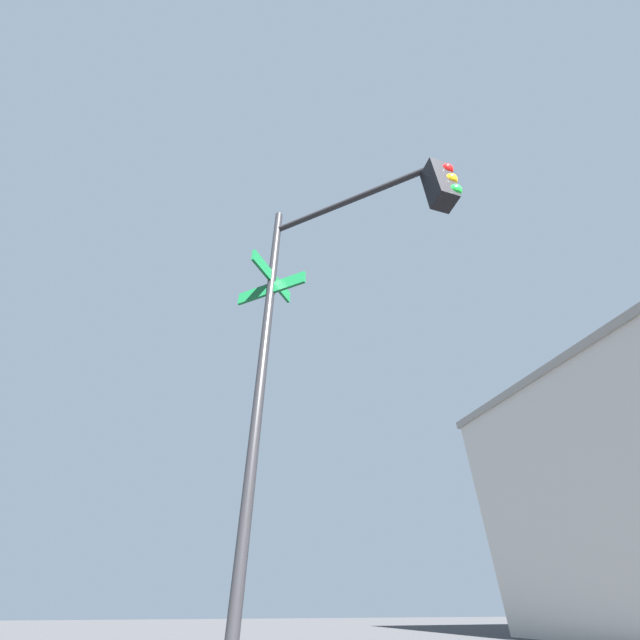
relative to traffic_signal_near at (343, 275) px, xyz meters
name	(u,v)px	position (x,y,z in m)	size (l,w,h in m)	color
traffic_signal_near	(343,275)	(0.00, 0.00, 0.00)	(2.31, 2.49, 6.46)	black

